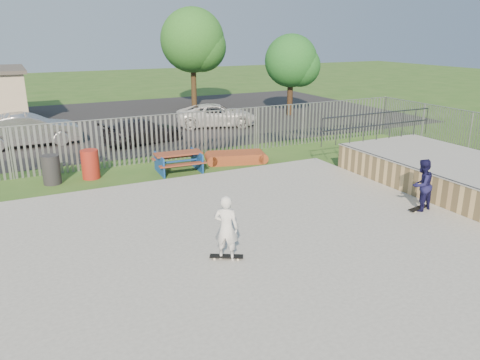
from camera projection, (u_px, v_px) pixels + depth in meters
name	position (u px, v px, depth m)	size (l,w,h in m)	color
ground	(209.00, 253.00, 11.78)	(120.00, 120.00, 0.00)	#2F591E
concrete_slab	(209.00, 250.00, 11.76)	(15.00, 12.00, 0.15)	gray
quarter_pipe	(445.00, 173.00, 16.53)	(5.50, 7.05, 2.19)	tan
fence	(183.00, 165.00, 15.81)	(26.04, 16.02, 2.00)	gray
picnic_table	(178.00, 162.00, 18.50)	(1.92, 1.61, 0.78)	brown
funbox	(236.00, 157.00, 19.86)	(2.37, 1.62, 0.43)	brown
trash_bin_red	(90.00, 164.00, 17.63)	(0.66, 0.66, 1.10)	maroon
trash_bin_grey	(51.00, 170.00, 16.98)	(0.64, 0.64, 1.07)	#28282A
parking_lot	(86.00, 124.00, 27.98)	(40.00, 18.00, 0.02)	black
car_silver	(28.00, 130.00, 22.49)	(1.66, 4.77, 1.57)	#AFAEB3
car_dark	(143.00, 131.00, 23.12)	(1.68, 4.13, 1.20)	black
car_white	(217.00, 115.00, 27.25)	(2.14, 4.65, 1.29)	white
tree_mid	(192.00, 40.00, 33.21)	(4.54, 4.54, 7.01)	#412F1A
tree_right	(291.00, 61.00, 30.09)	(3.38, 3.38, 5.21)	#392617
skateboard_a	(419.00, 209.00, 14.21)	(0.82, 0.33, 0.08)	black
skateboard_b	(226.00, 257.00, 11.16)	(0.80, 0.57, 0.08)	black
skater_navy	(422.00, 185.00, 13.98)	(0.77, 0.60, 1.59)	#14133C
skater_white	(226.00, 228.00, 10.93)	(0.58, 0.38, 1.59)	white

